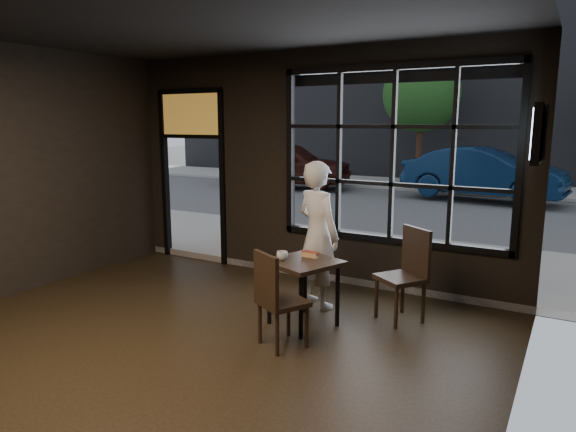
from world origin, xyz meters
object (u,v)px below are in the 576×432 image
Objects in this scene: cafe_table at (303,293)px; navy_car at (483,173)px; man at (318,235)px; chair_near at (283,299)px.

cafe_table is 0.17× the size of navy_car.
navy_car is (0.30, 9.85, -0.07)m from man.
man reaches higher than cafe_table.
cafe_table is 0.76× the size of chair_near.
chair_near is 11.06m from navy_car.
navy_car is (0.08, 11.06, 0.33)m from chair_near.
chair_near is 1.29m from man.
man is (-0.22, 1.21, 0.40)m from chair_near.
cafe_table is 0.42× the size of man.
chair_near is at bearing -174.27° from navy_car.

